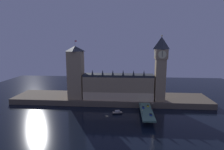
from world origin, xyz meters
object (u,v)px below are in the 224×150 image
at_px(pedestrian_near_rail, 142,113).
at_px(boat_upstream, 117,113).
at_px(victoria_tower, 76,72).
at_px(street_lamp_mid, 152,106).
at_px(clock_tower, 161,67).
at_px(street_lamp_far, 140,101).
at_px(car_southbound_trail, 148,106).
at_px(car_northbound_lead, 143,107).
at_px(car_southbound_lead, 151,115).
at_px(pedestrian_far_rail, 140,105).
at_px(street_lamp_near, 142,112).
at_px(pedestrian_mid_walk, 151,109).

distance_m(pedestrian_near_rail, boat_upstream, 26.71).
distance_m(victoria_tower, street_lamp_mid, 89.83).
bearing_deg(pedestrian_near_rail, clock_tower, 62.18).
bearing_deg(street_lamp_far, pedestrian_near_rail, -89.01).
bearing_deg(street_lamp_mid, clock_tower, 70.33).
height_order(car_southbound_trail, pedestrian_near_rail, pedestrian_near_rail).
xyz_separation_m(car_northbound_lead, car_southbound_lead, (4.75, -17.67, -0.10)).
relative_size(car_southbound_trail, pedestrian_far_rail, 2.38).
height_order(car_southbound_trail, street_lamp_near, street_lamp_near).
xyz_separation_m(car_southbound_lead, boat_upstream, (-29.33, 16.12, -5.27)).
xyz_separation_m(clock_tower, boat_upstream, (-43.44, -26.47, -41.06)).
bearing_deg(pedestrian_mid_walk, car_northbound_lead, 155.92).
bearing_deg(boat_upstream, clock_tower, 31.36).
xyz_separation_m(clock_tower, street_lamp_mid, (-11.33, -31.70, -31.94)).
bearing_deg(car_northbound_lead, street_lamp_far, 109.25).
bearing_deg(pedestrian_mid_walk, street_lamp_far, 131.65).
bearing_deg(car_southbound_lead, victoria_tower, 149.42).
relative_size(car_southbound_trail, pedestrian_near_rail, 2.23).
distance_m(pedestrian_far_rail, street_lamp_near, 28.95).
xyz_separation_m(pedestrian_mid_walk, pedestrian_far_rail, (-9.50, 10.47, 0.01)).
bearing_deg(car_southbound_trail, clock_tower, 55.00).
height_order(victoria_tower, street_lamp_far, victoria_tower).
bearing_deg(car_southbound_trail, pedestrian_near_rail, -109.52).
xyz_separation_m(car_southbound_trail, boat_upstream, (-29.33, -6.32, -5.32)).
distance_m(clock_tower, street_lamp_mid, 46.41).
xyz_separation_m(pedestrian_near_rail, street_lamp_far, (-0.40, 23.25, 3.09)).
distance_m(car_northbound_lead, pedestrian_far_rail, 7.67).
bearing_deg(victoria_tower, street_lamp_near, -35.41).
height_order(clock_tower, pedestrian_mid_walk, clock_tower).
bearing_deg(car_southbound_trail, car_northbound_lead, -134.82).
distance_m(car_southbound_trail, pedestrian_far_rail, 7.55).
relative_size(victoria_tower, car_northbound_lead, 13.95).
bearing_deg(pedestrian_near_rail, victoria_tower, 148.30).
relative_size(clock_tower, street_lamp_near, 11.05).
relative_size(victoria_tower, pedestrian_far_rail, 39.24).
bearing_deg(victoria_tower, boat_upstream, -31.66).
bearing_deg(victoria_tower, clock_tower, -1.66).
height_order(car_northbound_lead, car_southbound_lead, car_northbound_lead).
distance_m(street_lamp_near, street_lamp_far, 29.44).
relative_size(street_lamp_near, street_lamp_mid, 0.86).
distance_m(car_northbound_lead, street_lamp_near, 21.90).
relative_size(victoria_tower, car_southbound_lead, 15.87).
relative_size(street_lamp_far, boat_upstream, 0.59).
distance_m(car_northbound_lead, boat_upstream, 25.21).
distance_m(victoria_tower, boat_upstream, 64.88).
height_order(pedestrian_mid_walk, street_lamp_mid, street_lamp_mid).
bearing_deg(street_lamp_mid, car_southbound_lead, -104.28).
relative_size(victoria_tower, street_lamp_far, 9.92).
height_order(pedestrian_far_rail, street_lamp_far, street_lamp_far).
distance_m(pedestrian_near_rail, pedestrian_mid_walk, 15.40).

